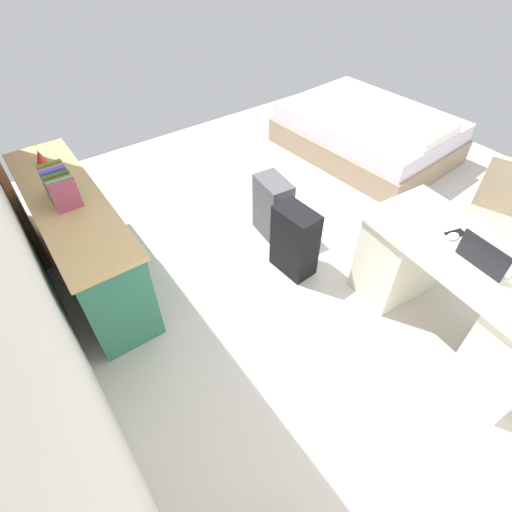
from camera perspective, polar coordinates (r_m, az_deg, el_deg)
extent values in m
plane|color=beige|center=(3.72, 10.80, 1.88)|extent=(5.57, 5.57, 0.00)
cube|color=silver|center=(2.15, -32.81, 2.86)|extent=(4.34, 0.10, 2.57)
cube|color=silver|center=(2.83, 28.99, -0.31)|extent=(1.49, 0.78, 0.04)
cube|color=beige|center=(3.23, 20.24, 0.23)|extent=(0.45, 0.63, 0.71)
cylinder|color=black|center=(3.87, 28.60, -1.47)|extent=(0.52, 0.52, 0.04)
cylinder|color=black|center=(3.75, 29.58, 0.57)|extent=(0.06, 0.06, 0.42)
cube|color=tan|center=(3.61, 30.96, 3.43)|extent=(0.59, 0.59, 0.08)
cube|color=tan|center=(3.65, 33.02, 8.16)|extent=(0.43, 0.21, 0.44)
cube|color=#2D7056|center=(3.39, -23.74, 1.95)|extent=(1.76, 0.44, 0.76)
cube|color=tan|center=(3.16, -25.80, 7.30)|extent=(1.80, 0.48, 0.04)
cube|color=#275F49|center=(3.23, -17.11, -2.47)|extent=(0.67, 0.01, 0.27)
cube|color=#275F49|center=(3.83, -21.71, 4.66)|extent=(0.67, 0.01, 0.27)
cube|color=gray|center=(5.11, 15.37, 15.76)|extent=(2.00, 1.54, 0.28)
cube|color=silver|center=(5.01, 15.91, 18.16)|extent=(1.94, 1.48, 0.20)
cube|color=white|center=(4.65, 22.92, 16.37)|extent=(0.53, 0.72, 0.10)
cube|color=black|center=(3.23, 5.59, 2.13)|extent=(0.37, 0.24, 0.61)
cube|color=#4C4C51|center=(3.60, 2.42, 7.01)|extent=(0.38, 0.26, 0.57)
cube|color=silver|center=(2.80, 30.37, -0.66)|extent=(0.33, 0.24, 0.02)
cube|color=black|center=(2.66, 29.90, 0.07)|extent=(0.31, 0.04, 0.19)
ellipsoid|color=white|center=(2.88, 26.51, 2.55)|extent=(0.07, 0.10, 0.03)
cube|color=black|center=(2.93, 26.80, 2.89)|extent=(0.10, 0.15, 0.01)
cube|color=#9C415D|center=(2.95, -25.68, 7.78)|extent=(0.03, 0.17, 0.22)
cube|color=#5CAF77|center=(2.98, -25.89, 8.11)|extent=(0.03, 0.17, 0.22)
cube|color=#A25140|center=(3.02, -26.05, 8.35)|extent=(0.04, 0.17, 0.21)
cube|color=#3A5C23|center=(3.05, -26.30, 8.80)|extent=(0.04, 0.17, 0.22)
cube|color=#3E8941|center=(3.09, -26.44, 8.97)|extent=(0.04, 0.17, 0.20)
cube|color=#5750BB|center=(3.12, -26.69, 9.42)|extent=(0.04, 0.17, 0.22)
cube|color=#B26BB9|center=(3.16, -26.87, 9.72)|extent=(0.03, 0.17, 0.21)
cube|color=#5E7A1D|center=(3.19, -27.09, 10.10)|extent=(0.04, 0.17, 0.22)
cone|color=red|center=(3.62, -28.71, 12.47)|extent=(0.08, 0.08, 0.11)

